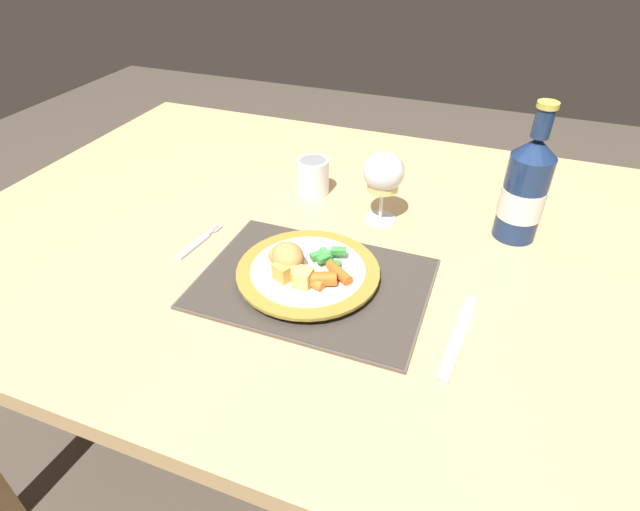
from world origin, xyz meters
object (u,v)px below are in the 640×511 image
table_knife (456,343)px  drinking_cup (313,176)px  bottle (525,190)px  wine_glass (384,175)px  dining_table (334,264)px  dinner_plate (308,273)px  fork (196,244)px

table_knife → drinking_cup: (-0.36, 0.35, 0.04)m
bottle → wine_glass: bearing=-171.9°
wine_glass → drinking_cup: 0.19m
dining_table → drinking_cup: 0.20m
table_knife → dinner_plate: bearing=166.5°
wine_glass → drinking_cup: wine_glass is taller
dining_table → table_knife: bearing=-39.5°
table_knife → drinking_cup: bearing=135.7°
wine_glass → drinking_cup: size_ratio=1.88×
fork → drinking_cup: size_ratio=1.60×
drinking_cup → bottle: bearing=-3.0°
wine_glass → bottle: bottle is taller
dinner_plate → wine_glass: bearing=75.0°
table_knife → drinking_cup: 0.51m
table_knife → dining_table: bearing=140.5°
dinner_plate → wine_glass: wine_glass is taller
dinner_plate → fork: bearing=174.0°
fork → drinking_cup: drinking_cup is taller
wine_glass → bottle: 0.26m
fork → wine_glass: wine_glass is taller
bottle → fork: bearing=-156.1°
table_knife → wine_glass: wine_glass is taller
fork → bottle: 0.61m
table_knife → wine_glass: 0.37m
dining_table → fork: fork is taller
dining_table → bottle: 0.39m
dining_table → fork: bearing=-150.3°
dining_table → drinking_cup: size_ratio=19.30×
dining_table → wine_glass: wine_glass is taller
dinner_plate → bottle: 0.43m
fork → wine_glass: size_ratio=0.85×
wine_glass → dinner_plate: bearing=-105.0°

